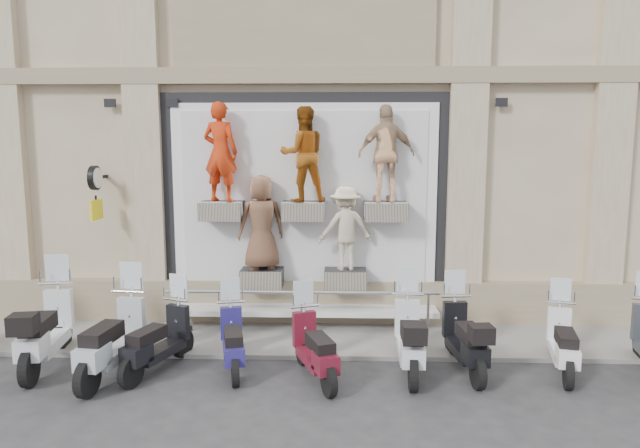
# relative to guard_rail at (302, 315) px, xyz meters

# --- Properties ---
(ground) EXTENTS (90.00, 90.00, 0.00)m
(ground) POSITION_rel_guard_rail_xyz_m (0.00, -2.00, -0.47)
(ground) COLOR #2D2D30
(ground) RESTS_ON ground
(sidewalk) EXTENTS (16.00, 2.20, 0.08)m
(sidewalk) POSITION_rel_guard_rail_xyz_m (0.00, 0.10, -0.43)
(sidewalk) COLOR gray
(sidewalk) RESTS_ON ground
(building) EXTENTS (14.00, 8.60, 12.00)m
(building) POSITION_rel_guard_rail_xyz_m (0.00, 5.00, 5.54)
(building) COLOR #C7B091
(building) RESTS_ON ground
(shop_vitrine) EXTENTS (5.60, 0.87, 4.30)m
(shop_vitrine) POSITION_rel_guard_rail_xyz_m (0.05, 0.74, 1.99)
(shop_vitrine) COLOR black
(shop_vitrine) RESTS_ON ground
(guard_rail) EXTENTS (5.06, 0.10, 0.93)m
(guard_rail) POSITION_rel_guard_rail_xyz_m (0.00, 0.00, 0.00)
(guard_rail) COLOR #9EA0A5
(guard_rail) RESTS_ON ground
(clock_sign_bracket) EXTENTS (0.10, 0.80, 1.02)m
(clock_sign_bracket) POSITION_rel_guard_rail_xyz_m (-3.90, 0.47, 2.34)
(clock_sign_bracket) COLOR black
(clock_sign_bracket) RESTS_ON ground
(scooter_b) EXTENTS (0.91, 2.18, 1.72)m
(scooter_b) POSITION_rel_guard_rail_xyz_m (-4.04, -1.38, 0.39)
(scooter_b) COLOR silver
(scooter_b) RESTS_ON ground
(scooter_c) EXTENTS (0.85, 2.12, 1.68)m
(scooter_c) POSITION_rel_guard_rail_xyz_m (-2.81, -1.73, 0.37)
(scooter_c) COLOR #9DA4AA
(scooter_c) RESTS_ON ground
(scooter_d) EXTENTS (1.10, 1.86, 1.45)m
(scooter_d) POSITION_rel_guard_rail_xyz_m (-2.18, -1.53, 0.26)
(scooter_d) COLOR black
(scooter_d) RESTS_ON ground
(scooter_e) EXTENTS (0.87, 1.76, 1.38)m
(scooter_e) POSITION_rel_guard_rail_xyz_m (-1.01, -1.44, 0.22)
(scooter_e) COLOR navy
(scooter_e) RESTS_ON ground
(scooter_f) EXTENTS (1.10, 1.82, 1.42)m
(scooter_f) POSITION_rel_guard_rail_xyz_m (0.30, -1.76, 0.25)
(scooter_f) COLOR #560E1C
(scooter_f) RESTS_ON ground
(scooter_g) EXTENTS (0.64, 1.94, 1.56)m
(scooter_g) POSITION_rel_guard_rail_xyz_m (1.79, -1.43, 0.32)
(scooter_g) COLOR silver
(scooter_g) RESTS_ON ground
(scooter_h) EXTENTS (0.70, 1.89, 1.51)m
(scooter_h) POSITION_rel_guard_rail_xyz_m (2.66, -1.35, 0.29)
(scooter_h) COLOR black
(scooter_h) RESTS_ON ground
(scooter_i) EXTENTS (0.88, 1.79, 1.40)m
(scooter_i) POSITION_rel_guard_rail_xyz_m (4.20, -1.38, 0.23)
(scooter_i) COLOR silver
(scooter_i) RESTS_ON ground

